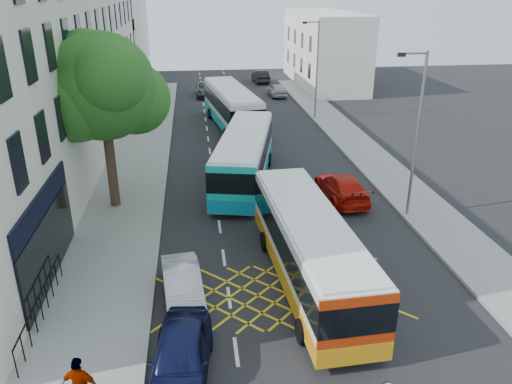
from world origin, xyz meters
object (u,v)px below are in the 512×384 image
object	(u,v)px
parked_car_silver	(183,285)
distant_car_grey	(207,89)
street_tree	(102,88)
distant_car_dark	(261,76)
lamp_near	(416,128)
parked_car_blue	(181,357)
red_hatchback	(342,187)
distant_car_silver	(277,90)
bus_far	(232,107)
bus_near	(309,248)
bus_mid	(244,157)
lamp_far	(316,65)

from	to	relation	value
parked_car_silver	distant_car_grey	xyz separation A→B (m)	(2.24, 36.76, 0.06)
street_tree	parked_car_silver	world-z (taller)	street_tree
distant_car_dark	lamp_near	bearing A→B (deg)	90.06
street_tree	parked_car_blue	world-z (taller)	street_tree
street_tree	distant_car_grey	world-z (taller)	street_tree
distant_car_grey	parked_car_blue	bearing A→B (deg)	-92.09
distant_car_grey	distant_car_dark	size ratio (longest dim) A/B	1.17
red_hatchback	distant_car_silver	bearing A→B (deg)	-94.79
bus_far	distant_car_silver	bearing A→B (deg)	56.09
lamp_near	distant_car_dark	bearing A→B (deg)	93.43
parked_car_blue	distant_car_silver	world-z (taller)	parked_car_blue
street_tree	distant_car_dark	distance (m)	37.50
red_hatchback	bus_near	bearing A→B (deg)	62.31
bus_far	bus_mid	bearing A→B (deg)	-98.86
bus_near	red_hatchback	xyz separation A→B (m)	(3.65, 7.87, -0.83)
lamp_near	distant_car_grey	world-z (taller)	lamp_near
street_tree	distant_car_grey	distance (m)	29.06
street_tree	bus_mid	bearing A→B (deg)	21.08
distant_car_grey	distant_car_dark	distance (m)	9.63
red_hatchback	lamp_far	bearing A→B (deg)	-101.22
lamp_near	bus_near	size ratio (longest dim) A/B	0.76
bus_far	distant_car_grey	world-z (taller)	bus_far
street_tree	parked_car_silver	distance (m)	11.10
bus_far	lamp_near	bearing A→B (deg)	-75.83
lamp_near	bus_near	bearing A→B (deg)	-139.58
distant_car_silver	parked_car_blue	bearing A→B (deg)	73.72
bus_mid	distant_car_dark	distance (m)	32.63
bus_mid	distant_car_silver	xyz separation A→B (m)	(5.93, 23.99, -0.94)
lamp_far	distant_car_silver	world-z (taller)	lamp_far
lamp_far	bus_far	world-z (taller)	lamp_far
street_tree	distant_car_dark	size ratio (longest dim) A/B	2.05
bus_far	parked_car_silver	world-z (taller)	bus_far
lamp_far	bus_far	xyz separation A→B (m)	(-7.30, -1.74, -2.94)
lamp_near	distant_car_silver	size ratio (longest dim) A/B	2.07
bus_near	distant_car_grey	size ratio (longest dim) A/B	2.09
bus_near	distant_car_dark	xyz separation A→B (m)	(3.96, 43.21, -0.83)
lamp_far	distant_car_dark	bearing A→B (deg)	97.23
street_tree	distant_car_silver	xyz separation A→B (m)	(13.07, 26.74, -5.63)
parked_car_blue	distant_car_grey	world-z (taller)	parked_car_blue
lamp_near	bus_mid	bearing A→B (deg)	142.94
parked_car_blue	red_hatchback	size ratio (longest dim) A/B	0.89
street_tree	distant_car_silver	distance (m)	30.29
bus_far	lamp_far	bearing A→B (deg)	5.80
bus_mid	distant_car_dark	world-z (taller)	bus_mid
parked_car_silver	red_hatchback	size ratio (longest dim) A/B	0.80
bus_far	red_hatchback	size ratio (longest dim) A/B	2.39
lamp_far	bus_mid	size ratio (longest dim) A/B	0.72
distant_car_grey	bus_near	bearing A→B (deg)	-84.78
lamp_far	bus_mid	bearing A→B (deg)	-117.93
bus_mid	bus_far	world-z (taller)	bus_far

